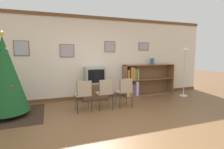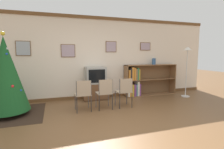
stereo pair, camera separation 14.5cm
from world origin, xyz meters
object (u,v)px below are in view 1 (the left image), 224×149
Objects in this scene: bookshelf at (140,81)px; standing_lamp at (185,59)px; television at (95,75)px; vase at (152,61)px; folding_chair_center at (105,92)px; folding_chair_right at (125,91)px; christmas_tree at (5,75)px; folding_chair_left at (84,94)px; tv_console at (95,92)px.

standing_lamp reaches higher than bookshelf.
vase reaches higher than television.
folding_chair_center is at bearing -90.00° from television.
standing_lamp is (2.49, 0.48, 0.85)m from folding_chair_right.
christmas_tree is 2.43× the size of folding_chair_center.
folding_chair_left is 0.57m from folding_chair_center.
television is 0.33× the size of bookshelf.
folding_chair_right is at bearing 0.00° from folding_chair_center.
christmas_tree reaches higher than tv_console.
folding_chair_left is 1.14m from folding_chair_right.
standing_lamp is at bearing -39.15° from vase.
folding_chair_center is at bearing 0.00° from folding_chair_left.
vase is at bearing 28.18° from folding_chair_center.
folding_chair_left is 0.42× the size of bookshelf.
tv_console is at bearing 90.00° from folding_chair_center.
standing_lamp reaches higher than vase.
folding_chair_left is 1.00× the size of folding_chair_right.
vase is at bearing 2.43° from tv_console.
folding_chair_right reaches higher than tv_console.
standing_lamp is at bearing 7.49° from folding_chair_left.
christmas_tree is 2.58m from tv_console.
christmas_tree is 2.43m from folding_chair_center.
folding_chair_left reaches higher than tv_console.
standing_lamp reaches higher than folding_chair_right.
tv_console is 1.24m from folding_chair_left.
folding_chair_right is at bearing -134.05° from bookshelf.
folding_chair_right is (2.92, -0.33, -0.52)m from christmas_tree.
bookshelf is at bearing 26.98° from folding_chair_left.
vase is 0.13× the size of standing_lamp.
christmas_tree is 2.43× the size of folding_chair_left.
tv_console is 1.24m from folding_chair_right.
folding_chair_right is 1.59m from bookshelf.
bookshelf is at bearing 2.01° from tv_console.
bookshelf is at bearing 2.09° from television.
christmas_tree is 8.72× the size of vase.
television is at bearing 117.78° from folding_chair_right.
bookshelf is (4.03, 0.82, -0.49)m from christmas_tree.
folding_chair_left is 0.48× the size of standing_lamp.
tv_console is 2.40m from vase.
folding_chair_right is 2.14m from vase.
bookshelf is 8.53× the size of vase.
television is 1.27m from folding_chair_left.
folding_chair_left is 3.59× the size of vase.
folding_chair_center is at bearing 180.00° from folding_chair_right.
vase reaches higher than folding_chair_left.
bookshelf is 1.74m from standing_lamp.
bookshelf is (1.68, 0.06, 0.24)m from tv_console.
television is 2.79× the size of vase.
vase is (4.55, 0.85, 0.22)m from christmas_tree.
standing_lamp is (1.38, -0.67, 0.81)m from bookshelf.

